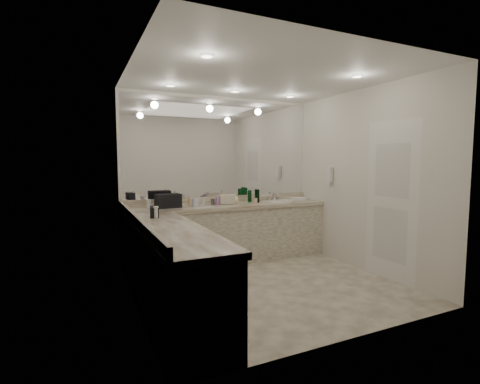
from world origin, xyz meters
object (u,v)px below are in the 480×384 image
wall_phone (329,175)px  soap_bottle_b (195,201)px  black_toiletry_bag (168,201)px  hand_towel (298,199)px  sink (281,201)px  cream_cosmetic_case (226,200)px  soap_bottle_a (175,199)px  soap_bottle_c (234,198)px

wall_phone → soap_bottle_b: wall_phone is taller
black_toiletry_bag → hand_towel: 2.28m
sink → black_toiletry_bag: 1.91m
cream_cosmetic_case → soap_bottle_a: soap_bottle_a is taller
soap_bottle_c → cream_cosmetic_case: bearing=-177.8°
cream_cosmetic_case → wall_phone: bearing=-16.5°
soap_bottle_a → soap_bottle_b: bearing=-12.6°
black_toiletry_bag → cream_cosmetic_case: bearing=1.9°
wall_phone → cream_cosmetic_case: bearing=161.7°
black_toiletry_bag → soap_bottle_b: 0.39m
soap_bottle_a → soap_bottle_b: size_ratio=1.42×
soap_bottle_b → cream_cosmetic_case: bearing=8.1°
wall_phone → soap_bottle_a: size_ratio=1.03×
sink → cream_cosmetic_case: cream_cosmetic_case is taller
sink → cream_cosmetic_case: 0.99m
hand_towel → soap_bottle_c: soap_bottle_c is taller
cream_cosmetic_case → soap_bottle_a: (-0.82, -0.01, 0.05)m
cream_cosmetic_case → soap_bottle_a: 0.82m
black_toiletry_bag → cream_cosmetic_case: 0.92m
sink → soap_bottle_b: 1.52m
cream_cosmetic_case → soap_bottle_c: 0.14m
sink → soap_bottle_a: soap_bottle_a is taller
soap_bottle_a → cream_cosmetic_case: bearing=0.8°
black_toiletry_bag → soap_bottle_c: bearing=1.9°
black_toiletry_bag → cream_cosmetic_case: black_toiletry_bag is taller
soap_bottle_b → soap_bottle_c: 0.68m
black_toiletry_bag → soap_bottle_c: size_ratio=1.98×
hand_towel → soap_bottle_c: size_ratio=1.31×
wall_phone → hand_towel: bearing=113.5°
wall_phone → soap_bottle_b: size_ratio=1.46×
black_toiletry_bag → cream_cosmetic_case: (0.92, 0.03, -0.03)m
cream_cosmetic_case → soap_bottle_b: bearing=-170.0°
cream_cosmetic_case → hand_towel: cream_cosmetic_case is taller
soap_bottle_a → soap_bottle_b: soap_bottle_a is taller
wall_phone → soap_bottle_c: size_ratio=1.37×
hand_towel → soap_bottle_a: soap_bottle_a is taller
hand_towel → soap_bottle_c: 1.22m
black_toiletry_bag → soap_bottle_b: black_toiletry_bag is taller
sink → hand_towel: size_ratio=1.92×
cream_cosmetic_case → hand_towel: 1.36m
soap_bottle_a → sink: bearing=-0.4°
black_toiletry_bag → hand_towel: black_toiletry_bag is taller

